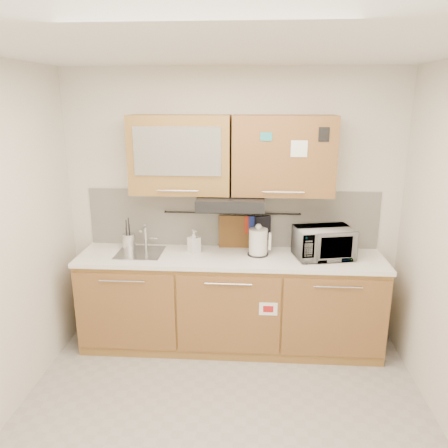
# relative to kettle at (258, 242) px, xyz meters

# --- Properties ---
(floor) EXTENTS (3.20, 3.20, 0.00)m
(floor) POSITION_rel_kettle_xyz_m (-0.26, -1.24, -1.04)
(floor) COLOR #9E9993
(floor) RESTS_ON ground
(ceiling) EXTENTS (3.20, 3.20, 0.00)m
(ceiling) POSITION_rel_kettle_xyz_m (-0.26, -1.24, 1.56)
(ceiling) COLOR white
(ceiling) RESTS_ON wall_back
(wall_back) EXTENTS (3.20, 0.00, 3.20)m
(wall_back) POSITION_rel_kettle_xyz_m (-0.26, 0.26, 0.26)
(wall_back) COLOR silver
(wall_back) RESTS_ON ground
(base_cabinet) EXTENTS (2.80, 0.64, 0.88)m
(base_cabinet) POSITION_rel_kettle_xyz_m (-0.26, -0.04, -0.63)
(base_cabinet) COLOR olive
(base_cabinet) RESTS_ON floor
(countertop) EXTENTS (2.82, 0.62, 0.04)m
(countertop) POSITION_rel_kettle_xyz_m (-0.26, -0.05, -0.14)
(countertop) COLOR white
(countertop) RESTS_ON base_cabinet
(backsplash) EXTENTS (2.80, 0.02, 0.56)m
(backsplash) POSITION_rel_kettle_xyz_m (-0.26, 0.25, 0.16)
(backsplash) COLOR silver
(backsplash) RESTS_ON countertop
(upper_cabinets) EXTENTS (1.82, 0.37, 0.70)m
(upper_cabinets) POSITION_rel_kettle_xyz_m (-0.26, 0.09, 0.79)
(upper_cabinets) COLOR olive
(upper_cabinets) RESTS_ON wall_back
(range_hood) EXTENTS (0.60, 0.46, 0.10)m
(range_hood) POSITION_rel_kettle_xyz_m (-0.26, 0.01, 0.38)
(range_hood) COLOR black
(range_hood) RESTS_ON upper_cabinets
(sink) EXTENTS (0.42, 0.40, 0.26)m
(sink) POSITION_rel_kettle_xyz_m (-1.10, -0.03, -0.12)
(sink) COLOR silver
(sink) RESTS_ON countertop
(utensil_rail) EXTENTS (1.30, 0.02, 0.02)m
(utensil_rail) POSITION_rel_kettle_xyz_m (-0.26, 0.21, 0.22)
(utensil_rail) COLOR black
(utensil_rail) RESTS_ON backsplash
(utensil_crock) EXTENTS (0.14, 0.14, 0.31)m
(utensil_crock) POSITION_rel_kettle_xyz_m (-1.24, 0.07, -0.04)
(utensil_crock) COLOR silver
(utensil_crock) RESTS_ON countertop
(kettle) EXTENTS (0.22, 0.19, 0.30)m
(kettle) POSITION_rel_kettle_xyz_m (0.00, 0.00, 0.00)
(kettle) COLOR silver
(kettle) RESTS_ON countertop
(toaster) EXTENTS (0.24, 0.16, 0.17)m
(toaster) POSITION_rel_kettle_xyz_m (0.65, -0.03, -0.03)
(toaster) COLOR black
(toaster) RESTS_ON countertop
(microwave) EXTENTS (0.57, 0.45, 0.28)m
(microwave) POSITION_rel_kettle_xyz_m (0.59, -0.03, 0.02)
(microwave) COLOR #999999
(microwave) RESTS_ON countertop
(soap_bottle) EXTENTS (0.14, 0.14, 0.21)m
(soap_bottle) POSITION_rel_kettle_xyz_m (-0.60, 0.04, -0.01)
(soap_bottle) COLOR #999999
(soap_bottle) RESTS_ON countertop
(cutting_board) EXTENTS (0.32, 0.03, 0.39)m
(cutting_board) POSITION_rel_kettle_xyz_m (-0.22, 0.20, 0.00)
(cutting_board) COLOR brown
(cutting_board) RESTS_ON utensil_rail
(oven_mitt) EXTENTS (0.11, 0.05, 0.18)m
(oven_mitt) POSITION_rel_kettle_xyz_m (-0.04, 0.20, 0.11)
(oven_mitt) COLOR navy
(oven_mitt) RESTS_ON utensil_rail
(dark_pouch) EXTENTS (0.16, 0.10, 0.24)m
(dark_pouch) POSITION_rel_kettle_xyz_m (0.04, 0.20, 0.08)
(dark_pouch) COLOR black
(dark_pouch) RESTS_ON utensil_rail
(pot_holder) EXTENTS (0.14, 0.04, 0.17)m
(pot_holder) POSITION_rel_kettle_xyz_m (-0.06, 0.20, 0.11)
(pot_holder) COLOR #A92A16
(pot_holder) RESTS_ON utensil_rail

